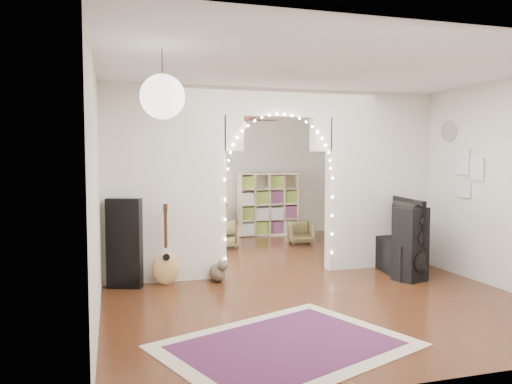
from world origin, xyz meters
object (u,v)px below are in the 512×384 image
object	(u,v)px
acoustic_guitar	(166,255)
dining_table	(197,207)
media_console	(399,257)
bookcase	(268,204)
dining_chair_right	(301,233)
floor_speaker	(411,244)
dining_chair_left	(225,235)

from	to	relation	value
acoustic_guitar	dining_table	world-z (taller)	acoustic_guitar
media_console	dining_table	world-z (taller)	dining_table
media_console	bookcase	distance (m)	4.13
acoustic_guitar	dining_table	size ratio (longest dim) A/B	0.73
bookcase	dining_chair_right	size ratio (longest dim) A/B	2.90
floor_speaker	dining_chair_right	distance (m)	3.23
dining_chair_left	acoustic_guitar	bearing A→B (deg)	-105.05
acoustic_guitar	bookcase	size ratio (longest dim) A/B	0.67
acoustic_guitar	dining_chair_left	size ratio (longest dim) A/B	1.72
bookcase	dining_table	size ratio (longest dim) A/B	1.09
media_console	bookcase	size ratio (longest dim) A/B	0.73
acoustic_guitar	floor_speaker	distance (m)	3.37
acoustic_guitar	dining_chair_right	xyz separation A→B (m)	(2.91, 2.49, -0.19)
floor_speaker	dining_chair_right	world-z (taller)	floor_speaker
bookcase	dining_table	bearing A→B (deg)	-164.22
acoustic_guitar	dining_chair_left	world-z (taller)	acoustic_guitar
acoustic_guitar	floor_speaker	world-z (taller)	acoustic_guitar
floor_speaker	dining_table	bearing A→B (deg)	97.42
dining_table	dining_chair_right	size ratio (longest dim) A/B	2.67
acoustic_guitar	dining_chair_left	bearing A→B (deg)	64.52
bookcase	acoustic_guitar	bearing A→B (deg)	-113.94
acoustic_guitar	floor_speaker	bearing A→B (deg)	-8.85
dining_chair_left	media_console	bearing A→B (deg)	-41.39
dining_chair_left	dining_chair_right	xyz separation A→B (m)	(1.53, -0.02, -0.03)
media_console	dining_table	bearing A→B (deg)	130.06
dining_chair_left	bookcase	bearing A→B (deg)	57.63
bookcase	dining_chair_right	xyz separation A→B (m)	(0.29, -1.23, -0.47)
media_console	dining_table	distance (m)	4.58
dining_table	dining_chair_right	world-z (taller)	dining_table
bookcase	dining_chair_left	bearing A→B (deg)	-124.77
floor_speaker	dining_chair_right	xyz separation A→B (m)	(-0.38, 3.20, -0.29)
floor_speaker	dining_chair_left	bearing A→B (deg)	100.31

